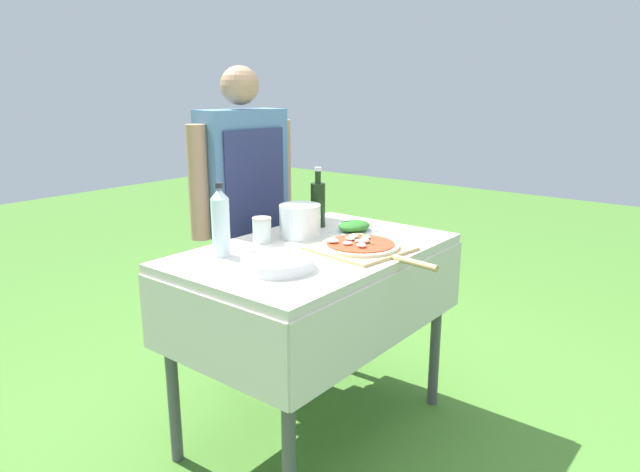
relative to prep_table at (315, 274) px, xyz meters
name	(u,v)px	position (x,y,z in m)	size (l,w,h in m)	color
ground_plane	(315,428)	(0.00, 0.00, -0.69)	(12.00, 12.00, 0.00)	#477A2D
prep_table	(315,274)	(0.00, 0.00, 0.00)	(1.12, 0.72, 0.80)	beige
person_cook	(244,203)	(0.16, 0.55, 0.19)	(0.56, 0.23, 1.50)	#4C4C51
pizza_on_peel	(362,247)	(0.08, -0.17, 0.12)	(0.36, 0.53, 0.05)	tan
oil_bottle	(318,203)	(0.28, 0.21, 0.21)	(0.06, 0.06, 0.27)	black
water_bottle	(221,222)	(-0.30, 0.20, 0.24)	(0.07, 0.07, 0.27)	silver
herb_container	(354,227)	(0.30, 0.02, 0.13)	(0.19, 0.15, 0.05)	silver
mixing_tub	(300,221)	(0.09, 0.15, 0.18)	(0.17, 0.17, 0.14)	silver
plate_stack	(278,263)	(-0.29, -0.07, 0.13)	(0.25, 0.25, 0.04)	white
sauce_jar	(262,231)	(-0.07, 0.21, 0.15)	(0.08, 0.08, 0.10)	silver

